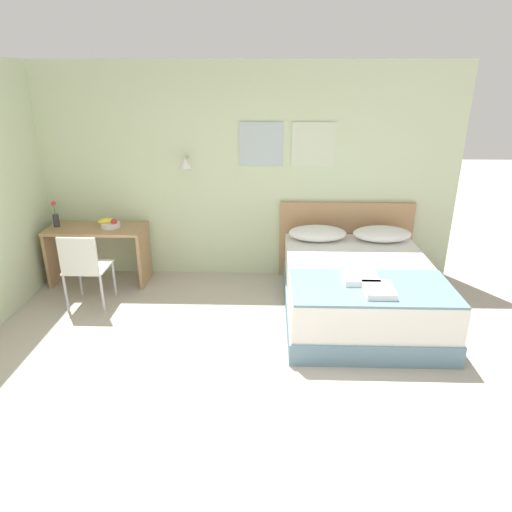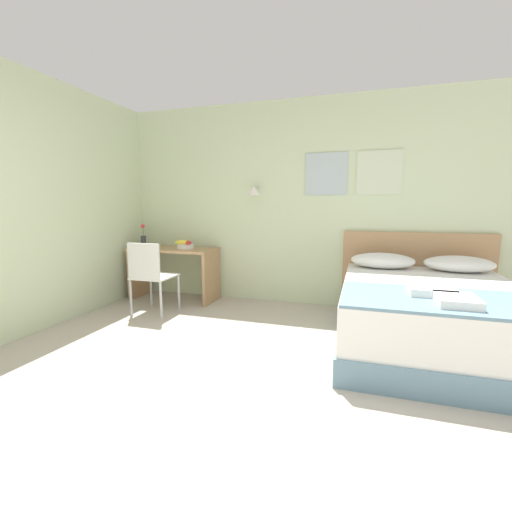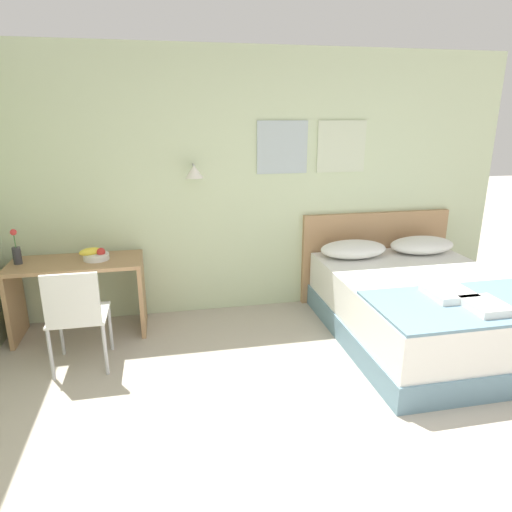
{
  "view_description": "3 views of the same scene",
  "coord_description": "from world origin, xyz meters",
  "px_view_note": "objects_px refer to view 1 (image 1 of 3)",
  "views": [
    {
      "loc": [
        0.46,
        -2.67,
        2.47
      ],
      "look_at": [
        0.33,
        1.67,
        0.75
      ],
      "focal_mm": 32.0,
      "sensor_mm": 36.0,
      "label": 1
    },
    {
      "loc": [
        0.81,
        -1.53,
        1.3
      ],
      "look_at": [
        -0.32,
        2.1,
        0.75
      ],
      "focal_mm": 24.0,
      "sensor_mm": 36.0,
      "label": 2
    },
    {
      "loc": [
        -0.85,
        -1.62,
        2.02
      ],
      "look_at": [
        -0.19,
        1.61,
        0.99
      ],
      "focal_mm": 32.0,
      "sensor_mm": 36.0,
      "label": 3
    }
  ],
  "objects_px": {
    "throw_blanket": "(372,287)",
    "desk_chair": "(84,265)",
    "headboard": "(345,240)",
    "flower_vase": "(56,218)",
    "pillow_left": "(317,233)",
    "fruit_bowl": "(110,224)",
    "bed": "(358,290)",
    "folded_towel_mid_bed": "(379,290)",
    "desk": "(98,244)",
    "folded_towel_near_foot": "(360,277)",
    "pillow_right": "(382,234)"
  },
  "relations": [
    {
      "from": "pillow_right",
      "to": "desk_chair",
      "type": "bearing_deg",
      "value": -168.34
    },
    {
      "from": "headboard",
      "to": "throw_blanket",
      "type": "distance_m",
      "value": 1.65
    },
    {
      "from": "headboard",
      "to": "pillow_left",
      "type": "distance_m",
      "value": 0.52
    },
    {
      "from": "desk",
      "to": "desk_chair",
      "type": "height_order",
      "value": "desk_chair"
    },
    {
      "from": "headboard",
      "to": "throw_blanket",
      "type": "relative_size",
      "value": 1.11
    },
    {
      "from": "bed",
      "to": "pillow_left",
      "type": "height_order",
      "value": "pillow_left"
    },
    {
      "from": "bed",
      "to": "fruit_bowl",
      "type": "height_order",
      "value": "fruit_bowl"
    },
    {
      "from": "folded_towel_mid_bed",
      "to": "desk_chair",
      "type": "distance_m",
      "value": 3.16
    },
    {
      "from": "bed",
      "to": "folded_towel_mid_bed",
      "type": "xyz_separation_m",
      "value": [
        0.03,
        -0.74,
        0.35
      ]
    },
    {
      "from": "folded_towel_near_foot",
      "to": "pillow_left",
      "type": "bearing_deg",
      "value": 103.94
    },
    {
      "from": "desk",
      "to": "folded_towel_near_foot",
      "type": "bearing_deg",
      "value": -21.9
    },
    {
      "from": "fruit_bowl",
      "to": "throw_blanket",
      "type": "bearing_deg",
      "value": -25.02
    },
    {
      "from": "headboard",
      "to": "desk_chair",
      "type": "relative_size",
      "value": 1.93
    },
    {
      "from": "pillow_left",
      "to": "desk_chair",
      "type": "bearing_deg",
      "value": -165.02
    },
    {
      "from": "throw_blanket",
      "to": "desk_chair",
      "type": "relative_size",
      "value": 1.74
    },
    {
      "from": "headboard",
      "to": "flower_vase",
      "type": "height_order",
      "value": "flower_vase"
    },
    {
      "from": "folded_towel_near_foot",
      "to": "pillow_right",
      "type": "bearing_deg",
      "value": 68.45
    },
    {
      "from": "throw_blanket",
      "to": "fruit_bowl",
      "type": "relative_size",
      "value": 5.59
    },
    {
      "from": "headboard",
      "to": "desk",
      "type": "height_order",
      "value": "headboard"
    },
    {
      "from": "folded_towel_mid_bed",
      "to": "headboard",
      "type": "bearing_deg",
      "value": 90.88
    },
    {
      "from": "folded_towel_near_foot",
      "to": "flower_vase",
      "type": "distance_m",
      "value": 3.74
    },
    {
      "from": "folded_towel_mid_bed",
      "to": "desk",
      "type": "xyz_separation_m",
      "value": [
        -3.15,
        1.51,
        -0.14
      ]
    },
    {
      "from": "throw_blanket",
      "to": "bed",
      "type": "bearing_deg",
      "value": 90.0
    },
    {
      "from": "bed",
      "to": "desk",
      "type": "distance_m",
      "value": 3.22
    },
    {
      "from": "folded_towel_near_foot",
      "to": "desk",
      "type": "xyz_separation_m",
      "value": [
        -3.03,
        1.22,
        -0.14
      ]
    },
    {
      "from": "bed",
      "to": "folded_towel_near_foot",
      "type": "relative_size",
      "value": 5.85
    },
    {
      "from": "throw_blanket",
      "to": "desk",
      "type": "height_order",
      "value": "desk"
    },
    {
      "from": "desk_chair",
      "to": "flower_vase",
      "type": "bearing_deg",
      "value": 128.78
    },
    {
      "from": "folded_towel_mid_bed",
      "to": "fruit_bowl",
      "type": "distance_m",
      "value": 3.34
    },
    {
      "from": "headboard",
      "to": "folded_towel_near_foot",
      "type": "xyz_separation_m",
      "value": [
        -0.09,
        -1.5,
        0.15
      ]
    },
    {
      "from": "flower_vase",
      "to": "headboard",
      "type": "bearing_deg",
      "value": 4.15
    },
    {
      "from": "throw_blanket",
      "to": "folded_towel_mid_bed",
      "type": "height_order",
      "value": "folded_towel_mid_bed"
    },
    {
      "from": "pillow_left",
      "to": "flower_vase",
      "type": "xyz_separation_m",
      "value": [
        -3.22,
        0.03,
        0.16
      ]
    },
    {
      "from": "desk_chair",
      "to": "pillow_left",
      "type": "bearing_deg",
      "value": 14.98
    },
    {
      "from": "folded_towel_mid_bed",
      "to": "desk",
      "type": "bearing_deg",
      "value": 154.45
    },
    {
      "from": "pillow_right",
      "to": "folded_towel_mid_bed",
      "type": "bearing_deg",
      "value": -103.6
    },
    {
      "from": "pillow_left",
      "to": "headboard",
      "type": "bearing_deg",
      "value": 36.48
    },
    {
      "from": "bed",
      "to": "folded_towel_mid_bed",
      "type": "relative_size",
      "value": 6.25
    },
    {
      "from": "pillow_right",
      "to": "throw_blanket",
      "type": "bearing_deg",
      "value": -106.05
    },
    {
      "from": "folded_towel_near_foot",
      "to": "throw_blanket",
      "type": "bearing_deg",
      "value": -58.11
    },
    {
      "from": "bed",
      "to": "headboard",
      "type": "bearing_deg",
      "value": 90.0
    },
    {
      "from": "headboard",
      "to": "flower_vase",
      "type": "bearing_deg",
      "value": -175.85
    },
    {
      "from": "pillow_right",
      "to": "desk",
      "type": "bearing_deg",
      "value": 179.93
    },
    {
      "from": "folded_towel_near_foot",
      "to": "fruit_bowl",
      "type": "height_order",
      "value": "fruit_bowl"
    },
    {
      "from": "pillow_left",
      "to": "fruit_bowl",
      "type": "bearing_deg",
      "value": 179.65
    },
    {
      "from": "desk_chair",
      "to": "fruit_bowl",
      "type": "bearing_deg",
      "value": 83.48
    },
    {
      "from": "fruit_bowl",
      "to": "headboard",
      "type": "bearing_deg",
      "value": 5.3
    },
    {
      "from": "desk",
      "to": "fruit_bowl",
      "type": "distance_m",
      "value": 0.32
    },
    {
      "from": "headboard",
      "to": "flower_vase",
      "type": "distance_m",
      "value": 3.64
    },
    {
      "from": "pillow_right",
      "to": "folded_towel_near_foot",
      "type": "distance_m",
      "value": 1.31
    }
  ]
}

